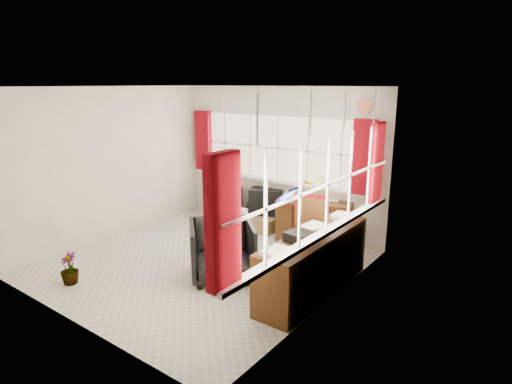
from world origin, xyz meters
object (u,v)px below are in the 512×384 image
crt_tv (225,199)px  office_chair (222,250)px  task_chair (309,236)px  tv_bench (245,219)px  credenza (314,262)px  desk (315,218)px  radiator (236,230)px  mini_fridge (220,199)px  desk_lamp (323,183)px

crt_tv → office_chair: bearing=-50.6°
crt_tv → task_chair: bearing=-24.8°
office_chair → tv_bench: (-1.10, 1.90, -0.26)m
credenza → crt_tv: bearing=152.1°
desk → radiator: desk is taller
task_chair → tv_bench: (-2.04, 1.23, -0.47)m
office_chair → radiator: (-0.56, 0.98, -0.12)m
desk → radiator: (-0.88, -0.99, -0.12)m
tv_bench → crt_tv: bearing=-161.8°
task_chair → office_chair: bearing=-144.6°
desk → mini_fridge: bearing=179.7°
desk → office_chair: office_chair is taller
office_chair → crt_tv: office_chair is taller
desk_lamp → radiator: size_ratio=0.61×
radiator → crt_tv: (-0.91, 0.80, 0.21)m
crt_tv → mini_fridge: 0.37m
desk_lamp → task_chair: 1.54m
crt_tv → mini_fridge: size_ratio=0.81×
task_chair → mini_fridge: (-2.70, 1.31, -0.22)m
desk → tv_bench: size_ratio=0.95×
desk → mini_fridge: 2.08m
task_chair → radiator: task_chair is taller
desk → tv_bench: (-1.42, -0.07, -0.26)m
office_chair → desk_lamp: bearing=32.7°
task_chair → crt_tv: bearing=155.2°
desk_lamp → crt_tv: (-1.87, -0.28, -0.50)m
office_chair → credenza: (1.18, 0.38, -0.00)m
desk → crt_tv: bearing=-173.9°
credenza → crt_tv: (-2.65, 1.40, 0.09)m
credenza → crt_tv: 2.99m
tv_bench → task_chair: bearing=-31.1°
radiator → credenza: credenza is taller
office_chair → mini_fridge: bearing=85.4°
desk_lamp → office_chair: desk_lamp is taller
task_chair → mini_fridge: 3.01m
radiator → mini_fridge: mini_fridge is taller
tv_bench → crt_tv: 0.52m
desk → desk_lamp: bearing=47.9°
radiator → crt_tv: size_ratio=1.06×
desk → crt_tv: desk is taller
tv_bench → desk: bearing=2.8°
task_chair → tv_bench: size_ratio=0.81×
radiator → office_chair: bearing=-60.4°
desk → mini_fridge: mini_fridge is taller
task_chair → radiator: (-1.50, 0.31, -0.33)m
desk → desk_lamp: (0.08, 0.09, 0.59)m
tv_bench → office_chair: bearing=-60.0°
office_chair → mini_fridge: 2.65m
office_chair → tv_bench: 2.21m
desk_lamp → crt_tv: 1.95m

